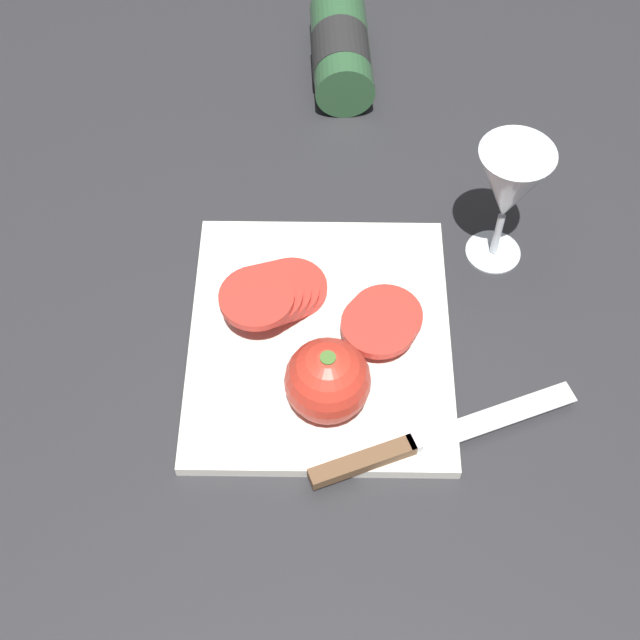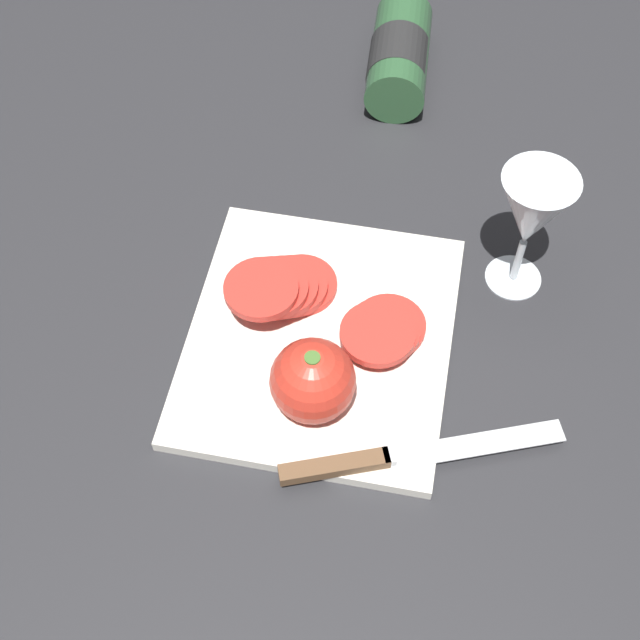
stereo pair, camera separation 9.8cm
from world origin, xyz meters
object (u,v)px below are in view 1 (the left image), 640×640
at_px(tomato_slice_stack_near, 274,293).
at_px(wine_bottle, 340,46).
at_px(whole_tomato, 328,381).
at_px(wine_glass, 509,188).
at_px(knife, 397,450).
at_px(tomato_slice_stack_far, 382,321).

bearing_deg(tomato_slice_stack_near, wine_bottle, 170.14).
distance_m(whole_tomato, tomato_slice_stack_near, 0.14).
bearing_deg(whole_tomato, wine_glass, 137.51).
distance_m(knife, tomato_slice_stack_far, 0.16).
distance_m(wine_bottle, tomato_slice_stack_far, 0.46).
bearing_deg(wine_bottle, whole_tomato, -1.40).
xyz_separation_m(whole_tomato, knife, (0.06, 0.07, -0.04)).
bearing_deg(wine_glass, wine_bottle, -150.82).
xyz_separation_m(knife, tomato_slice_stack_far, (-0.16, -0.01, 0.01)).
height_order(wine_bottle, knife, wine_bottle).
bearing_deg(knife, tomato_slice_stack_near, 104.35).
bearing_deg(tomato_slice_stack_far, wine_bottle, -174.12).
bearing_deg(knife, wine_bottle, 74.13).
distance_m(whole_tomato, tomato_slice_stack_far, 0.12).
relative_size(tomato_slice_stack_near, tomato_slice_stack_far, 1.15).
xyz_separation_m(wine_glass, whole_tomato, (0.22, -0.20, -0.05)).
height_order(wine_bottle, tomato_slice_stack_near, wine_bottle).
bearing_deg(wine_bottle, knife, 5.43).
distance_m(wine_bottle, knife, 0.62).
height_order(wine_glass, tomato_slice_stack_near, wine_glass).
xyz_separation_m(whole_tomato, tomato_slice_stack_near, (-0.13, -0.06, -0.02)).
distance_m(wine_glass, tomato_slice_stack_far, 0.20).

